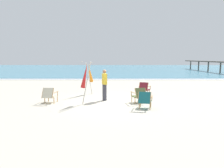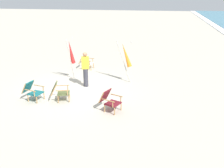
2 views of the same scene
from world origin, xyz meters
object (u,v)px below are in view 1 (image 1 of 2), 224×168
at_px(beach_chair_far_center, 145,100).
at_px(umbrella_furled_red, 85,76).
at_px(beach_chair_mid_center, 144,88).
at_px(beach_chair_back_left, 139,95).
at_px(umbrella_furled_orange, 90,73).
at_px(beach_chair_back_right, 50,95).
at_px(person_near_chairs, 105,85).

distance_m(beach_chair_far_center, umbrella_furled_red, 3.00).
distance_m(beach_chair_far_center, beach_chair_mid_center, 3.30).
relative_size(beach_chair_back_left, beach_chair_mid_center, 0.97).
relative_size(beach_chair_far_center, umbrella_furled_orange, 0.44).
xyz_separation_m(beach_chair_far_center, beach_chair_mid_center, (0.50, 3.27, 0.00)).
bearing_deg(beach_chair_back_right, umbrella_furled_orange, 54.37).
relative_size(beach_chair_far_center, person_near_chairs, 0.54).
relative_size(beach_chair_back_left, beach_chair_far_center, 0.99).
bearing_deg(beach_chair_back_left, beach_chair_far_center, -84.99).
distance_m(beach_chair_mid_center, person_near_chairs, 2.78).
bearing_deg(umbrella_furled_orange, beach_chair_back_left, -42.39).
bearing_deg(beach_chair_far_center, beach_chair_back_right, 165.89).
height_order(beach_chair_back_left, beach_chair_far_center, beach_chair_back_left).
height_order(beach_chair_back_right, umbrella_furled_red, umbrella_furled_red).
relative_size(beach_chair_far_center, beach_chair_mid_center, 0.98).
distance_m(beach_chair_back_right, person_near_chairs, 2.80).
bearing_deg(person_near_chairs, beach_chair_back_left, -21.58).
distance_m(beach_chair_back_right, umbrella_furled_red, 2.04).
height_order(beach_chair_back_left, umbrella_furled_orange, umbrella_furled_orange).
relative_size(beach_chair_mid_center, umbrella_furled_red, 0.43).
distance_m(umbrella_furled_orange, person_near_chairs, 2.05).
height_order(beach_chair_back_right, beach_chair_far_center, beach_chair_back_right).
bearing_deg(beach_chair_back_left, beach_chair_back_right, 179.77).
bearing_deg(umbrella_furled_orange, umbrella_furled_red, -88.71).
distance_m(umbrella_furled_orange, umbrella_furled_red, 2.68).
distance_m(beach_chair_far_center, umbrella_furled_orange, 4.59).
bearing_deg(beach_chair_back_left, beach_chair_mid_center, 74.45).
distance_m(beach_chair_mid_center, umbrella_furled_orange, 3.40).
distance_m(beach_chair_back_right, umbrella_furled_orange, 3.11).
height_order(beach_chair_far_center, umbrella_furled_orange, umbrella_furled_orange).
height_order(beach_chair_far_center, umbrella_furled_red, umbrella_furled_red).
bearing_deg(umbrella_furled_red, person_near_chairs, 45.98).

